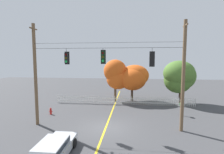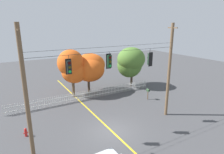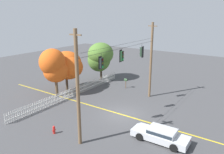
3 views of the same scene
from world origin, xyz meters
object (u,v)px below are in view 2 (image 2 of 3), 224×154
at_px(fire_hydrant, 26,132).
at_px(traffic_signal_eastbound_side, 69,67).
at_px(roadside_mailbox, 148,91).
at_px(traffic_signal_southbound_primary, 150,59).
at_px(autumn_maple_mid, 90,67).
at_px(autumn_oak_far_east, 131,62).
at_px(autumn_maple_near_fence, 73,67).
at_px(traffic_signal_northbound_secondary, 109,61).

bearing_deg(fire_hydrant, traffic_signal_eastbound_side, -43.05).
bearing_deg(roadside_mailbox, traffic_signal_eastbound_side, -159.39).
bearing_deg(traffic_signal_southbound_primary, fire_hydrant, 164.34).
bearing_deg(fire_hydrant, autumn_maple_mid, 38.86).
bearing_deg(autumn_oak_far_east, roadside_mailbox, -102.96).
bearing_deg(autumn_maple_near_fence, autumn_oak_far_east, -3.30).
distance_m(traffic_signal_northbound_secondary, autumn_maple_mid, 10.94).
bearing_deg(traffic_signal_eastbound_side, roadside_mailbox, 20.61).
height_order(autumn_oak_far_east, roadside_mailbox, autumn_oak_far_east).
distance_m(traffic_signal_eastbound_side, autumn_maple_mid, 12.14).
relative_size(traffic_signal_northbound_secondary, autumn_maple_mid, 0.26).
xyz_separation_m(autumn_maple_near_fence, autumn_maple_mid, (2.40, 0.22, -0.37)).
xyz_separation_m(autumn_maple_mid, fire_hydrant, (-9.08, -7.32, -3.10)).
height_order(traffic_signal_southbound_primary, autumn_maple_mid, traffic_signal_southbound_primary).
xyz_separation_m(traffic_signal_southbound_primary, autumn_maple_mid, (-1.34, 10.24, -2.56)).
bearing_deg(autumn_maple_near_fence, traffic_signal_southbound_primary, -69.52).
bearing_deg(traffic_signal_eastbound_side, autumn_maple_near_fence, 70.36).
bearing_deg(traffic_signal_northbound_secondary, fire_hydrant, 155.38).
bearing_deg(autumn_maple_mid, traffic_signal_eastbound_side, -120.30).
bearing_deg(autumn_oak_far_east, fire_hydrant, -156.63).
bearing_deg(autumn_maple_mid, traffic_signal_southbound_primary, -82.54).
height_order(traffic_signal_northbound_secondary, autumn_oak_far_east, traffic_signal_northbound_secondary).
bearing_deg(roadside_mailbox, autumn_maple_mid, 129.11).
bearing_deg(autumn_maple_mid, roadside_mailbox, -50.89).
xyz_separation_m(traffic_signal_eastbound_side, traffic_signal_southbound_primary, (7.32, -0.02, -0.10)).
xyz_separation_m(traffic_signal_southbound_primary, autumn_oak_far_east, (4.87, 9.53, -2.28)).
bearing_deg(traffic_signal_northbound_secondary, roadside_mailbox, 28.07).
height_order(traffic_signal_eastbound_side, autumn_maple_mid, traffic_signal_eastbound_side).
bearing_deg(roadside_mailbox, traffic_signal_northbound_secondary, -151.93).
distance_m(traffic_signal_eastbound_side, roadside_mailbox, 12.71).
relative_size(traffic_signal_southbound_primary, autumn_oak_far_east, 0.27).
bearing_deg(autumn_maple_near_fence, roadside_mailbox, -38.65).
bearing_deg(autumn_maple_mid, fire_hydrant, -141.14).
relative_size(traffic_signal_eastbound_side, autumn_maple_near_fence, 0.23).
distance_m(traffic_signal_southbound_primary, autumn_maple_mid, 10.64).
relative_size(traffic_signal_northbound_secondary, autumn_maple_near_fence, 0.22).
relative_size(traffic_signal_northbound_secondary, autumn_oak_far_east, 0.23).
bearing_deg(fire_hydrant, roadside_mailbox, 4.92).
relative_size(traffic_signal_eastbound_side, traffic_signal_northbound_secondary, 1.04).
xyz_separation_m(traffic_signal_eastbound_side, roadside_mailbox, (10.94, 4.11, -5.00)).
bearing_deg(traffic_signal_southbound_primary, autumn_maple_mid, 97.46).
height_order(traffic_signal_northbound_secondary, traffic_signal_southbound_primary, same).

